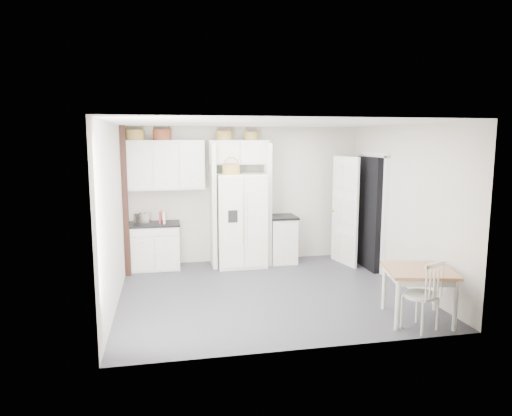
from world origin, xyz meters
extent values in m
plane|color=#3B3C3E|center=(0.00, 0.00, 0.00)|extent=(4.50, 4.50, 0.00)
plane|color=white|center=(0.00, 0.00, 2.60)|extent=(4.50, 4.50, 0.00)
plane|color=beige|center=(0.00, 2.00, 1.30)|extent=(4.50, 0.00, 4.50)
plane|color=beige|center=(-2.25, 0.00, 1.30)|extent=(0.00, 4.00, 4.00)
plane|color=beige|center=(2.25, 0.00, 1.30)|extent=(0.00, 4.00, 4.00)
cube|color=white|center=(-0.15, 1.62, 0.87)|extent=(0.90, 0.72, 1.74)
cube|color=beige|center=(-1.74, 1.70, 0.41)|extent=(0.88, 0.56, 0.81)
cube|color=beige|center=(0.67, 1.70, 0.43)|extent=(0.49, 0.59, 0.87)
cube|color=#936241|center=(1.70, -1.45, 0.35)|extent=(1.01, 1.01, 0.69)
cube|color=beige|center=(1.56, -1.75, 0.45)|extent=(0.56, 0.54, 0.89)
cube|color=black|center=(-1.74, 1.70, 0.83)|extent=(0.92, 0.59, 0.04)
cube|color=black|center=(0.67, 1.70, 0.89)|extent=(0.53, 0.63, 0.04)
cube|color=silver|center=(-1.94, 1.70, 0.95)|extent=(0.31, 0.23, 0.19)
cube|color=#A2242E|center=(-1.62, 1.62, 0.96)|extent=(0.05, 0.15, 0.22)
cube|color=silver|center=(-1.55, 1.62, 0.96)|extent=(0.05, 0.15, 0.22)
cylinder|color=#A48646|center=(-2.02, 1.83, 2.44)|extent=(0.32, 0.32, 0.18)
cylinder|color=brown|center=(-1.55, 1.83, 2.45)|extent=(0.33, 0.33, 0.19)
cylinder|color=#A48646|center=(-0.42, 1.83, 2.43)|extent=(0.30, 0.30, 0.17)
cylinder|color=#A48646|center=(0.09, 1.83, 2.43)|extent=(0.27, 0.27, 0.15)
cylinder|color=#A48646|center=(-0.34, 1.52, 1.82)|extent=(0.32, 0.32, 0.17)
cube|color=beige|center=(-1.50, 1.83, 1.90)|extent=(1.40, 0.34, 0.90)
cube|color=beige|center=(-0.15, 1.83, 2.12)|extent=(1.12, 0.34, 0.45)
cube|color=beige|center=(-0.66, 1.70, 1.15)|extent=(0.08, 0.60, 2.30)
cube|color=beige|center=(0.36, 1.70, 1.15)|extent=(0.08, 0.60, 2.30)
cube|color=black|center=(-2.20, 1.35, 1.30)|extent=(0.09, 0.09, 2.60)
cube|color=black|center=(2.16, 1.00, 1.02)|extent=(0.18, 0.85, 2.05)
cube|color=white|center=(1.80, 1.33, 1.02)|extent=(0.21, 0.79, 2.05)
camera|label=1|loc=(-1.52, -6.68, 2.36)|focal=32.00mm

